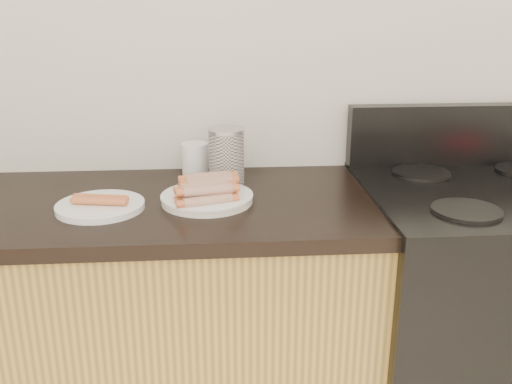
{
  "coord_description": "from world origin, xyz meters",
  "views": [
    {
      "loc": [
        -0.04,
        0.16,
        1.44
      ],
      "look_at": [
        0.07,
        1.62,
        0.94
      ],
      "focal_mm": 40.0,
      "sensor_mm": 36.0,
      "label": 1
    }
  ],
  "objects": [
    {
      "name": "stove",
      "position": [
        0.78,
        1.68,
        0.46
      ],
      "size": [
        0.76,
        0.65,
        0.91
      ],
      "color": "black",
      "rests_on": "floor"
    },
    {
      "name": "mug",
      "position": [
        -0.1,
        1.92,
        0.95
      ],
      "size": [
        0.1,
        0.1,
        0.11
      ],
      "primitive_type": "cylinder",
      "rotation": [
        0.0,
        0.0,
        -0.17
      ],
      "color": "white",
      "rests_on": "counter_slab"
    },
    {
      "name": "main_plate",
      "position": [
        -0.06,
        1.66,
        0.91
      ],
      "size": [
        0.32,
        0.32,
        0.02
      ],
      "primitive_type": "cylinder",
      "rotation": [
        0.0,
        0.0,
        -0.35
      ],
      "color": "white",
      "rests_on": "counter_slab"
    },
    {
      "name": "burner_near_left",
      "position": [
        0.61,
        1.51,
        0.92
      ],
      "size": [
        0.18,
        0.18,
        0.01
      ],
      "primitive_type": "cylinder",
      "color": "black",
      "rests_on": "stove"
    },
    {
      "name": "cabinet_base",
      "position": [
        -0.7,
        1.69,
        0.43
      ],
      "size": [
        2.2,
        0.59,
        0.86
      ],
      "primitive_type": "cube",
      "color": "#A6792D",
      "rests_on": "floor"
    },
    {
      "name": "side_plate",
      "position": [
        -0.35,
        1.63,
        0.91
      ],
      "size": [
        0.25,
        0.25,
        0.02
      ],
      "primitive_type": "cylinder",
      "rotation": [
        0.0,
        0.0,
        -0.04
      ],
      "color": "white",
      "rests_on": "counter_slab"
    },
    {
      "name": "wall_back",
      "position": [
        0.0,
        2.0,
        1.3
      ],
      "size": [
        4.0,
        0.04,
        2.6
      ],
      "primitive_type": "cube",
      "color": "silver",
      "rests_on": "ground"
    },
    {
      "name": "stove_panel",
      "position": [
        0.78,
        1.96,
        1.01
      ],
      "size": [
        0.76,
        0.06,
        0.2
      ],
      "primitive_type": "cube",
      "color": "black",
      "rests_on": "stove"
    },
    {
      "name": "burner_far_left",
      "position": [
        0.61,
        1.84,
        0.92
      ],
      "size": [
        0.18,
        0.18,
        0.01
      ],
      "primitive_type": "cylinder",
      "color": "black",
      "rests_on": "stove"
    },
    {
      "name": "hotdog_pile",
      "position": [
        -0.06,
        1.66,
        0.94
      ],
      "size": [
        0.13,
        0.21,
        0.05
      ],
      "rotation": [
        0.0,
        0.0,
        0.24
      ],
      "color": "maroon",
      "rests_on": "main_plate"
    },
    {
      "name": "plain_sausages",
      "position": [
        -0.35,
        1.63,
        0.93
      ],
      "size": [
        0.14,
        0.07,
        0.02
      ],
      "rotation": [
        0.0,
        0.0,
        -0.18
      ],
      "color": "#D68157",
      "rests_on": "side_plate"
    },
    {
      "name": "canister",
      "position": [
        -0.0,
        1.83,
        0.99
      ],
      "size": [
        0.11,
        0.11,
        0.17
      ],
      "rotation": [
        0.0,
        0.0,
        -0.23
      ],
      "color": "white",
      "rests_on": "counter_slab"
    }
  ]
}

